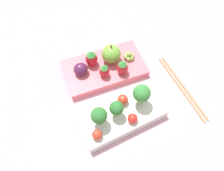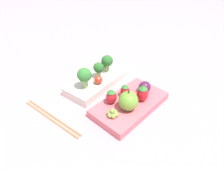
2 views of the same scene
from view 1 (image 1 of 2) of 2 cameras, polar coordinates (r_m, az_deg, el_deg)
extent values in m
plane|color=#C6939E|center=(0.65, 1.20, -1.75)|extent=(4.00, 4.00, 0.00)
cube|color=silver|center=(0.61, 2.00, -6.74)|extent=(0.22, 0.13, 0.03)
cube|color=#DB6670|center=(0.68, -1.78, 3.87)|extent=(0.22, 0.13, 0.02)
cylinder|color=#93B770|center=(0.58, 1.00, -6.20)|extent=(0.01, 0.01, 0.02)
sphere|color=#2D702D|center=(0.56, 1.04, -5.18)|extent=(0.03, 0.03, 0.03)
cylinder|color=#93B770|center=(0.60, 6.52, -3.16)|extent=(0.02, 0.02, 0.03)
sphere|color=#388438|center=(0.57, 6.81, -1.76)|extent=(0.04, 0.04, 0.04)
cylinder|color=#93B770|center=(0.57, -2.88, -7.96)|extent=(0.01, 0.01, 0.02)
sphere|color=#2D702D|center=(0.55, -3.00, -6.85)|extent=(0.04, 0.04, 0.04)
sphere|color=red|center=(0.59, 2.47, -3.24)|extent=(0.03, 0.03, 0.03)
sphere|color=red|center=(0.56, -3.44, -11.13)|extent=(0.02, 0.02, 0.02)
sphere|color=red|center=(0.58, 4.74, -7.51)|extent=(0.02, 0.02, 0.02)
sphere|color=#70A838|center=(0.66, -0.17, 7.21)|extent=(0.05, 0.05, 0.05)
cylinder|color=brown|center=(0.64, -0.18, 8.80)|extent=(0.00, 0.00, 0.01)
ellipsoid|color=red|center=(0.64, -1.77, 3.22)|extent=(0.03, 0.03, 0.03)
cone|color=#388438|center=(0.62, -1.82, 4.19)|extent=(0.02, 0.02, 0.01)
ellipsoid|color=red|center=(0.66, -4.71, 6.02)|extent=(0.03, 0.03, 0.04)
cone|color=#388438|center=(0.64, -4.86, 7.25)|extent=(0.02, 0.02, 0.01)
ellipsoid|color=red|center=(0.64, 2.41, 3.99)|extent=(0.03, 0.03, 0.04)
cone|color=#388438|center=(0.63, 2.48, 5.09)|extent=(0.02, 0.02, 0.01)
ellipsoid|color=#511E42|center=(0.65, -7.18, 3.75)|extent=(0.04, 0.03, 0.03)
sphere|color=#8EA84C|center=(0.68, 3.22, 6.46)|extent=(0.01, 0.01, 0.01)
sphere|color=#8EA84C|center=(0.68, 3.79, 6.05)|extent=(0.01, 0.01, 0.01)
sphere|color=#8EA84C|center=(0.68, 4.49, 6.22)|extent=(0.01, 0.01, 0.01)
sphere|color=#8EA84C|center=(0.68, 4.63, 6.79)|extent=(0.01, 0.01, 0.01)
sphere|color=#8EA84C|center=(0.69, 4.07, 7.19)|extent=(0.01, 0.01, 0.01)
sphere|color=#8EA84C|center=(0.68, 3.37, 7.03)|extent=(0.01, 0.01, 0.01)
sphere|color=#8EA84C|center=(0.67, 3.98, 7.10)|extent=(0.01, 0.01, 0.01)
cylinder|color=#A37547|center=(0.68, 15.45, -0.55)|extent=(0.04, 0.21, 0.01)
cylinder|color=#A37547|center=(0.68, 16.13, -0.23)|extent=(0.04, 0.21, 0.01)
camera|label=2|loc=(0.79, 21.07, 42.82)|focal=32.00mm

